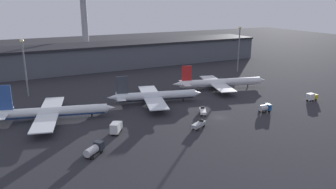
% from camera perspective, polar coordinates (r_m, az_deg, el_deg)
% --- Properties ---
extents(ground, '(600.00, 600.00, 0.00)m').
position_cam_1_polar(ground, '(120.90, 8.92, -3.97)').
color(ground, '#26262B').
extents(terminal_building, '(187.08, 27.40, 15.19)m').
position_cam_1_polar(terminal_building, '(212.10, -7.85, 6.95)').
color(terminal_building, '#4C515B').
rests_on(terminal_building, ground).
extents(airplane_0, '(42.97, 38.48, 13.56)m').
position_cam_1_polar(airplane_0, '(123.42, -19.54, -2.86)').
color(airplane_0, white).
rests_on(airplane_0, ground).
extents(airplane_1, '(39.21, 35.39, 11.99)m').
position_cam_1_polar(airplane_1, '(135.05, -2.32, -0.27)').
color(airplane_1, silver).
rests_on(airplane_1, ground).
extents(airplane_2, '(46.21, 32.58, 11.88)m').
position_cam_1_polar(airplane_2, '(158.62, 8.97, 2.05)').
color(airplane_2, silver).
rests_on(airplane_2, ground).
extents(service_vehicle_0, '(4.97, 2.15, 3.30)m').
position_cam_1_polar(service_vehicle_0, '(150.94, 23.72, -0.35)').
color(service_vehicle_0, gold).
rests_on(service_vehicle_0, ground).
extents(service_vehicle_1, '(6.51, 5.94, 3.17)m').
position_cam_1_polar(service_vehicle_1, '(93.31, -12.77, -9.29)').
color(service_vehicle_1, '#282D38').
rests_on(service_vehicle_1, ground).
extents(service_vehicle_2, '(5.52, 6.62, 3.78)m').
position_cam_1_polar(service_vehicle_2, '(106.41, -9.04, -5.65)').
color(service_vehicle_2, '#9EA3A8').
rests_on(service_vehicle_2, ground).
extents(service_vehicle_3, '(4.58, 2.63, 3.06)m').
position_cam_1_polar(service_vehicle_3, '(129.71, 16.51, -2.24)').
color(service_vehicle_3, '#195199').
rests_on(service_vehicle_3, ground).
extents(service_vehicle_4, '(4.89, 6.63, 2.48)m').
position_cam_1_polar(service_vehicle_4, '(123.32, 6.09, -2.88)').
color(service_vehicle_4, white).
rests_on(service_vehicle_4, ground).
extents(service_vehicle_5, '(6.53, 4.69, 2.72)m').
position_cam_1_polar(service_vehicle_5, '(109.87, 5.39, -5.23)').
color(service_vehicle_5, '#9EA3A8').
rests_on(service_vehicle_5, ground).
extents(lamp_post_0, '(1.80, 1.80, 25.31)m').
position_cam_1_polar(lamp_post_0, '(154.42, -23.76, 5.44)').
color(lamp_post_0, slate).
rests_on(lamp_post_0, ground).
extents(lamp_post_1, '(1.80, 1.80, 26.65)m').
position_cam_1_polar(lamp_post_1, '(196.49, 12.27, 8.70)').
color(lamp_post_1, slate).
rests_on(lamp_post_1, ground).
extents(control_tower, '(9.00, 9.00, 51.07)m').
position_cam_1_polar(control_tower, '(244.39, -14.39, 12.93)').
color(control_tower, '#99999E').
rests_on(control_tower, ground).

